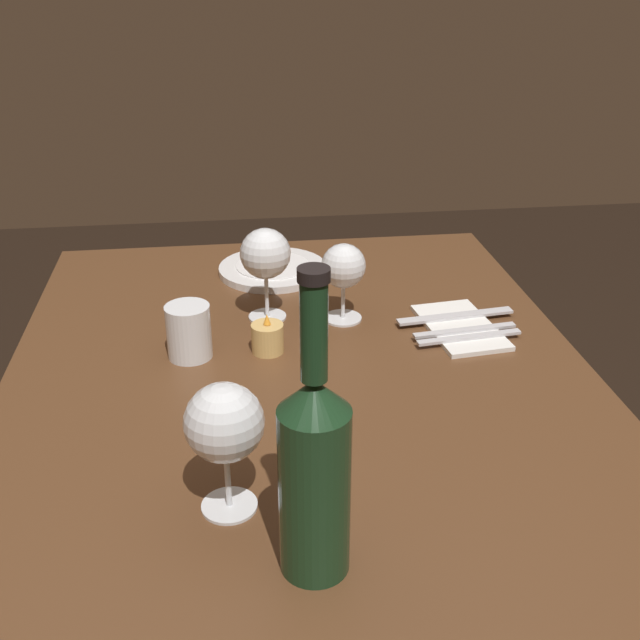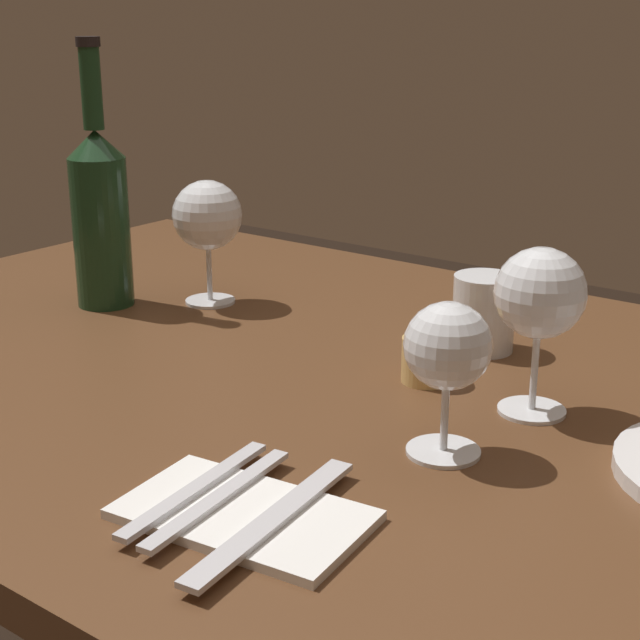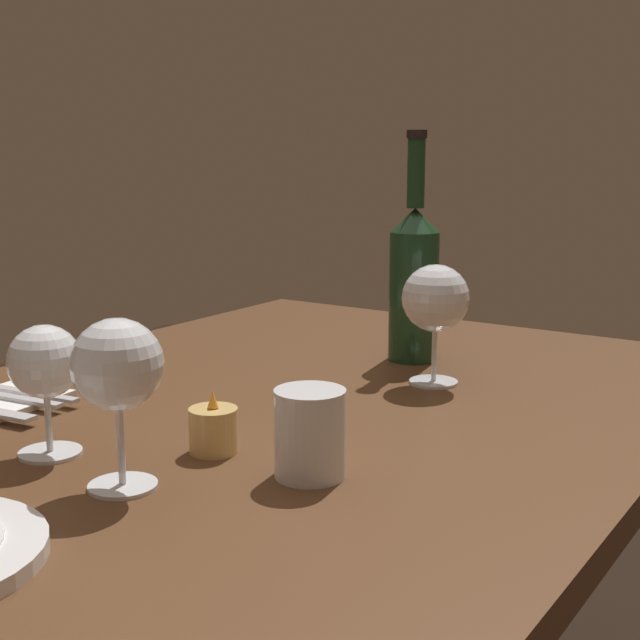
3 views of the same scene
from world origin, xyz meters
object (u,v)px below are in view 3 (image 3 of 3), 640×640
at_px(votive_candle, 214,431).
at_px(fork_outer, 22,392).
at_px(wine_glass_right, 45,365).
at_px(wine_bottle, 414,278).
at_px(wine_glass_left, 436,300).
at_px(fork_inner, 5,396).
at_px(water_tumbler, 310,438).
at_px(wine_glass_centre, 117,368).

height_order(votive_candle, fork_outer, votive_candle).
bearing_deg(wine_glass_right, fork_outer, -120.74).
xyz_separation_m(wine_bottle, votive_candle, (0.48, 0.02, -0.10)).
relative_size(wine_glass_left, fork_inner, 0.90).
distance_m(votive_candle, fork_inner, 0.33).
xyz_separation_m(water_tumbler, fork_inner, (0.01, -0.45, -0.03)).
relative_size(wine_glass_right, water_tumbler, 1.59).
relative_size(wine_glass_left, wine_bottle, 0.48).
xyz_separation_m(wine_glass_right, votive_candle, (-0.10, 0.14, -0.07)).
bearing_deg(wine_bottle, water_tumbler, 16.34).
relative_size(wine_glass_centre, votive_candle, 2.44).
relative_size(votive_candle, fork_inner, 0.37).
height_order(wine_glass_left, wine_bottle, wine_bottle).
bearing_deg(wine_glass_centre, wine_bottle, -179.04).
height_order(wine_bottle, water_tumbler, wine_bottle).
relative_size(water_tumbler, votive_candle, 1.31).
bearing_deg(wine_bottle, fork_outer, -33.83).
height_order(wine_glass_left, votive_candle, wine_glass_left).
relative_size(wine_glass_left, water_tumbler, 1.86).
xyz_separation_m(wine_glass_left, wine_glass_right, (0.48, -0.21, -0.02)).
xyz_separation_m(water_tumbler, votive_candle, (-0.00, -0.12, -0.02)).
distance_m(wine_glass_right, fork_inner, 0.23).
xyz_separation_m(wine_glass_centre, water_tumbler, (-0.12, 0.13, -0.08)).
relative_size(wine_bottle, votive_candle, 5.06).
relative_size(water_tumbler, fork_outer, 0.48).
relative_size(wine_glass_centre, fork_outer, 0.91).
relative_size(wine_glass_right, wine_bottle, 0.41).
bearing_deg(wine_bottle, fork_inner, -32.46).
distance_m(water_tumbler, votive_candle, 0.12).
bearing_deg(fork_outer, votive_candle, 87.74).
bearing_deg(wine_bottle, wine_glass_centre, 0.96).
xyz_separation_m(wine_glass_right, fork_outer, (-0.11, -0.19, -0.09)).
bearing_deg(wine_glass_right, fork_inner, -114.92).
bearing_deg(water_tumbler, wine_bottle, -163.66).
distance_m(wine_glass_right, fork_outer, 0.24).
bearing_deg(fork_inner, votive_candle, 92.08).
distance_m(wine_glass_right, water_tumbler, 0.29).
height_order(wine_glass_right, wine_glass_centre, wine_glass_centre).
relative_size(wine_glass_right, wine_glass_centre, 0.85).
height_order(wine_glass_centre, fork_outer, wine_glass_centre).
relative_size(wine_glass_right, fork_inner, 0.77).
bearing_deg(water_tumbler, fork_inner, -88.52).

